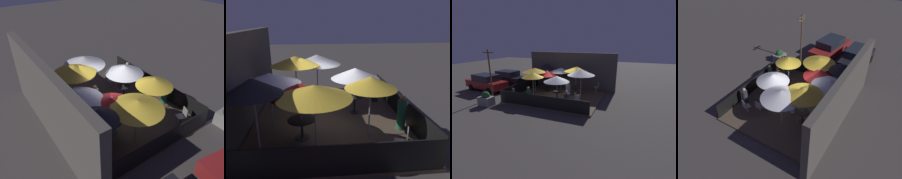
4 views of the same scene
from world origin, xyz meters
The scene contains 27 objects.
ground_plane centered at (0.00, 0.00, 0.00)m, with size 60.00×60.00×0.00m, color #423D3A.
patio_deck centered at (0.00, 0.00, 0.06)m, with size 7.42×6.14×0.12m.
building_wall centered at (0.00, 3.30, 1.85)m, with size 9.02×0.36×3.71m.
fence_front centered at (0.00, -3.03, 0.59)m, with size 7.22×0.05×0.95m.
fence_side_left centered at (-3.67, 0.00, 0.59)m, with size 0.05×5.94×0.95m.
patio_umbrella_0 centered at (0.44, -1.15, 1.93)m, with size 2.08×2.08×2.04m.
patio_umbrella_1 centered at (-1.58, 1.06, 1.91)m, with size 2.03×2.03×2.02m.
patio_umbrella_2 centered at (1.17, 1.42, 2.38)m, with size 2.16×2.16×2.47m.
patio_umbrella_3 centered at (-0.66, 2.20, 2.08)m, with size 2.28×2.28×2.16m.
patio_umbrella_4 centered at (1.93, 0.45, 2.29)m, with size 2.29×2.29×2.40m.
patio_umbrella_5 centered at (-1.66, -1.31, 2.12)m, with size 1.78×1.78×2.21m.
patio_umbrella_6 centered at (-2.38, 2.33, 2.31)m, with size 1.73×1.73×2.44m.
patio_umbrella_7 centered at (-2.62, 0.57, 2.18)m, with size 2.21×2.21×2.26m.
dining_table_0 centered at (0.44, -1.15, 0.72)m, with size 0.73×0.73×0.77m.
dining_table_1 centered at (-1.58, 1.06, 0.70)m, with size 0.96×0.96×0.73m.
dining_table_2 centered at (1.17, 1.42, 0.72)m, with size 0.77×0.77×0.76m.
patio_chair_0 centered at (1.89, -1.22, 0.61)m, with size 0.42×0.42×0.91m.
patio_chair_1 centered at (2.33, -1.92, 0.65)m, with size 0.52×0.52×0.95m.
patio_chair_2 centered at (2.89, 2.61, 0.65)m, with size 0.56×0.56×0.96m.
patio_chair_3 centered at (-3.00, -2.02, 0.64)m, with size 0.53×0.53×0.94m.
patron_0 centered at (0.75, 0.56, 0.68)m, with size 0.57×0.57×1.25m.
patron_1 centered at (-1.26, -2.65, 0.75)m, with size 0.45×0.45×1.37m.
patron_2 centered at (1.77, -2.44, 0.73)m, with size 0.38×0.38×1.34m.
planter_box centered at (-4.31, -3.86, 0.48)m, with size 1.06×0.74×1.12m.
light_post centered at (-5.21, -2.27, 2.31)m, with size 1.10×0.12×4.15m.
parked_car_0 centered at (-7.55, -0.58, 0.85)m, with size 4.66×2.37×1.62m.
parked_car_1 centered at (-7.03, 2.02, 0.84)m, with size 4.19×2.03×1.62m.
Camera 4 is at (9.49, 5.66, 9.53)m, focal length 35.00 mm.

